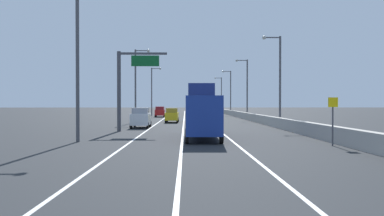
% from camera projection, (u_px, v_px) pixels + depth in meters
% --- Properties ---
extents(ground_plane, '(320.00, 320.00, 0.00)m').
position_uv_depth(ground_plane, '(195.00, 117.00, 68.75)').
color(ground_plane, '#26282B').
extents(lane_stripe_left, '(0.16, 130.00, 0.00)m').
position_uv_depth(lane_stripe_left, '(163.00, 119.00, 59.66)').
color(lane_stripe_left, silver).
rests_on(lane_stripe_left, ground_plane).
extents(lane_stripe_center, '(0.16, 130.00, 0.00)m').
position_uv_depth(lane_stripe_center, '(184.00, 119.00, 59.72)').
color(lane_stripe_center, silver).
rests_on(lane_stripe_center, ground_plane).
extents(lane_stripe_right, '(0.16, 130.00, 0.00)m').
position_uv_depth(lane_stripe_right, '(205.00, 119.00, 59.78)').
color(lane_stripe_right, silver).
rests_on(lane_stripe_right, ground_plane).
extents(jersey_barrier_right, '(0.60, 120.00, 1.10)m').
position_uv_depth(jersey_barrier_right, '(265.00, 120.00, 44.90)').
color(jersey_barrier_right, '#B2ADA3').
rests_on(jersey_barrier_right, ground_plane).
extents(overhead_sign_gantry, '(4.68, 0.36, 7.50)m').
position_uv_depth(overhead_sign_gantry, '(127.00, 81.00, 33.58)').
color(overhead_sign_gantry, '#47474C').
rests_on(overhead_sign_gantry, ground_plane).
extents(speed_advisory_sign, '(0.60, 0.11, 3.00)m').
position_uv_depth(speed_advisory_sign, '(333.00, 117.00, 22.11)').
color(speed_advisory_sign, '#4C4C51').
rests_on(speed_advisory_sign, ground_plane).
extents(lamp_post_right_second, '(2.14, 0.44, 10.19)m').
position_uv_depth(lamp_post_right_second, '(278.00, 75.00, 40.00)').
color(lamp_post_right_second, '#4C4C51').
rests_on(lamp_post_right_second, ground_plane).
extents(lamp_post_right_third, '(2.14, 0.44, 10.19)m').
position_uv_depth(lamp_post_right_third, '(246.00, 85.00, 61.30)').
color(lamp_post_right_third, '#4C4C51').
rests_on(lamp_post_right_third, ground_plane).
extents(lamp_post_right_fourth, '(2.14, 0.44, 10.19)m').
position_uv_depth(lamp_post_right_fourth, '(230.00, 89.00, 82.60)').
color(lamp_post_right_fourth, '#4C4C51').
rests_on(lamp_post_right_fourth, ground_plane).
extents(lamp_post_right_fifth, '(2.14, 0.44, 10.19)m').
position_uv_depth(lamp_post_right_fifth, '(221.00, 92.00, 103.91)').
color(lamp_post_right_fifth, '#4C4C51').
rests_on(lamp_post_right_fifth, ground_plane).
extents(lamp_post_left_near, '(2.14, 0.44, 10.19)m').
position_uv_depth(lamp_post_left_near, '(81.00, 56.00, 24.37)').
color(lamp_post_left_near, '#4C4C51').
rests_on(lamp_post_left_near, ground_plane).
extents(lamp_post_left_mid, '(2.14, 0.44, 10.19)m').
position_uv_depth(lamp_post_left_mid, '(137.00, 80.00, 49.95)').
color(lamp_post_left_mid, '#4C4C51').
rests_on(lamp_post_left_mid, ground_plane).
extents(lamp_post_left_far, '(2.14, 0.44, 10.19)m').
position_uv_depth(lamp_post_left_far, '(153.00, 88.00, 75.51)').
color(lamp_post_left_far, '#4C4C51').
rests_on(lamp_post_left_far, ground_plane).
extents(car_white_0, '(2.01, 4.03, 2.15)m').
position_uv_depth(car_white_0, '(141.00, 118.00, 38.57)').
color(car_white_0, white).
rests_on(car_white_0, ground_plane).
extents(car_silver_1, '(1.87, 4.09, 2.04)m').
position_uv_depth(car_silver_1, '(190.00, 110.00, 82.67)').
color(car_silver_1, '#B7B7BC').
rests_on(car_silver_1, ground_plane).
extents(car_red_2, '(1.99, 4.80, 2.02)m').
position_uv_depth(car_red_2, '(160.00, 112.00, 69.74)').
color(car_red_2, red).
rests_on(car_red_2, ground_plane).
extents(car_yellow_3, '(1.83, 4.11, 1.98)m').
position_uv_depth(car_yellow_3, '(172.00, 115.00, 49.24)').
color(car_yellow_3, gold).
rests_on(car_yellow_3, ground_plane).
extents(box_truck, '(2.56, 9.37, 4.24)m').
position_uv_depth(box_truck, '(202.00, 112.00, 27.42)').
color(box_truck, navy).
rests_on(box_truck, ground_plane).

